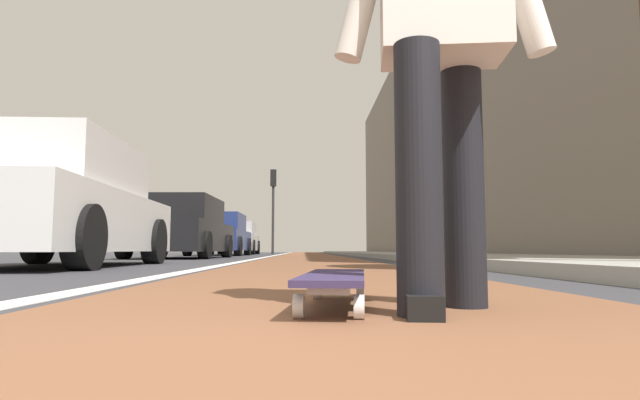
{
  "coord_description": "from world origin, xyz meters",
  "views": [
    {
      "loc": [
        -0.45,
        0.14,
        0.19
      ],
      "look_at": [
        9.36,
        -0.17,
        1.14
      ],
      "focal_mm": 29.18,
      "sensor_mm": 36.0,
      "label": 1
    }
  ],
  "objects_px": {
    "skateboard": "(335,280)",
    "skater_person": "(441,24)",
    "parked_car_near": "(57,207)",
    "traffic_light": "(273,195)",
    "parked_car_far": "(220,236)",
    "parked_car_end": "(236,239)",
    "parked_car_mid": "(181,229)"
  },
  "relations": [
    {
      "from": "parked_car_end",
      "to": "parked_car_near",
      "type": "bearing_deg",
      "value": -179.23
    },
    {
      "from": "parked_car_near",
      "to": "parked_car_far",
      "type": "bearing_deg",
      "value": 0.34
    },
    {
      "from": "skateboard",
      "to": "parked_car_mid",
      "type": "xyz_separation_m",
      "value": [
        10.92,
        3.09,
        0.6
      ]
    },
    {
      "from": "parked_car_far",
      "to": "parked_car_end",
      "type": "relative_size",
      "value": 0.92
    },
    {
      "from": "parked_car_near",
      "to": "traffic_light",
      "type": "relative_size",
      "value": 1.0
    },
    {
      "from": "parked_car_mid",
      "to": "parked_car_far",
      "type": "xyz_separation_m",
      "value": [
        5.95,
        0.01,
        0.02
      ]
    },
    {
      "from": "parked_car_far",
      "to": "traffic_light",
      "type": "relative_size",
      "value": 1.03
    },
    {
      "from": "skater_person",
      "to": "parked_car_near",
      "type": "distance_m",
      "value": 5.7
    },
    {
      "from": "skater_person",
      "to": "parked_car_end",
      "type": "relative_size",
      "value": 0.36
    },
    {
      "from": "skateboard",
      "to": "skater_person",
      "type": "xyz_separation_m",
      "value": [
        -0.15,
        -0.35,
        0.84
      ]
    },
    {
      "from": "parked_car_near",
      "to": "skater_person",
      "type": "bearing_deg",
      "value": -143.67
    },
    {
      "from": "parked_car_near",
      "to": "traffic_light",
      "type": "height_order",
      "value": "traffic_light"
    },
    {
      "from": "parked_car_far",
      "to": "parked_car_near",
      "type": "bearing_deg",
      "value": -179.66
    },
    {
      "from": "parked_car_mid",
      "to": "parked_car_far",
      "type": "distance_m",
      "value": 5.95
    },
    {
      "from": "skateboard",
      "to": "skater_person",
      "type": "bearing_deg",
      "value": -113.26
    },
    {
      "from": "skater_person",
      "to": "parked_car_near",
      "type": "bearing_deg",
      "value": 36.33
    },
    {
      "from": "traffic_light",
      "to": "parked_car_mid",
      "type": "bearing_deg",
      "value": 172.77
    },
    {
      "from": "parked_car_near",
      "to": "parked_car_far",
      "type": "distance_m",
      "value": 12.44
    },
    {
      "from": "parked_car_near",
      "to": "parked_car_mid",
      "type": "bearing_deg",
      "value": 0.53
    },
    {
      "from": "skater_person",
      "to": "parked_car_far",
      "type": "distance_m",
      "value": 17.37
    },
    {
      "from": "parked_car_end",
      "to": "parked_car_mid",
      "type": "bearing_deg",
      "value": -179.09
    },
    {
      "from": "parked_car_mid",
      "to": "parked_car_end",
      "type": "distance_m",
      "value": 11.63
    },
    {
      "from": "parked_car_far",
      "to": "parked_car_end",
      "type": "distance_m",
      "value": 5.68
    },
    {
      "from": "parked_car_near",
      "to": "parked_car_mid",
      "type": "xyz_separation_m",
      "value": [
        6.49,
        0.06,
        -0.01
      ]
    },
    {
      "from": "traffic_light",
      "to": "skater_person",
      "type": "bearing_deg",
      "value": -175.28
    },
    {
      "from": "parked_car_mid",
      "to": "traffic_light",
      "type": "distance_m",
      "value": 12.3
    },
    {
      "from": "skateboard",
      "to": "parked_car_near",
      "type": "distance_m",
      "value": 5.4
    },
    {
      "from": "skater_person",
      "to": "parked_car_end",
      "type": "height_order",
      "value": "skater_person"
    },
    {
      "from": "parked_car_far",
      "to": "traffic_light",
      "type": "xyz_separation_m",
      "value": [
        6.07,
        -1.54,
        2.09
      ]
    },
    {
      "from": "parked_car_end",
      "to": "skateboard",
      "type": "bearing_deg",
      "value": -171.75
    },
    {
      "from": "parked_car_far",
      "to": "traffic_light",
      "type": "distance_m",
      "value": 6.6
    },
    {
      "from": "parked_car_far",
      "to": "skater_person",
      "type": "bearing_deg",
      "value": -168.56
    }
  ]
}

